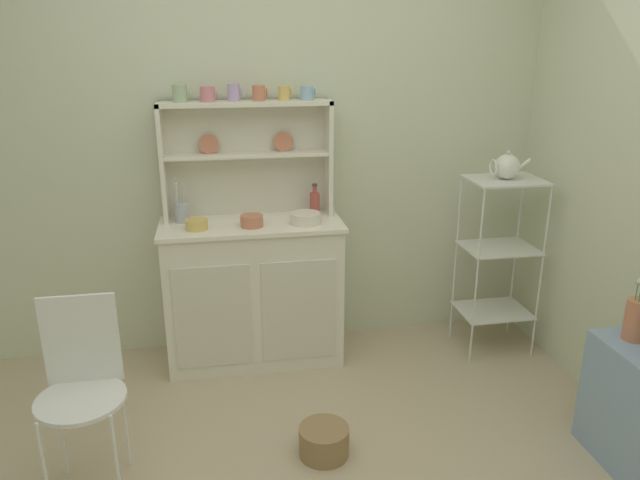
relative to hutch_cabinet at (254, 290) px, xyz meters
The scene contains 20 objects.
wall_back 0.87m from the hutch_cabinet, 58.07° to the left, with size 3.84×0.05×2.50m, color beige.
hutch_cabinet is the anchor object (origin of this frame).
hutch_shelf_unit 0.82m from the hutch_cabinet, 90.00° to the left, with size 0.96×0.18×0.66m.
bakers_rack 1.48m from the hutch_cabinet, ahead, with size 0.42×0.33×1.07m.
side_shelf_blue 2.04m from the hutch_cabinet, 38.25° to the right, with size 0.28×0.48×0.57m, color #849EBC.
wire_chair 1.23m from the hutch_cabinet, 128.73° to the right, with size 0.36×0.36×0.85m.
floor_basket 1.05m from the hutch_cabinet, 75.86° to the right, with size 0.23×0.23×0.14m, color #93754C.
cup_sage_0 1.18m from the hutch_cabinet, 160.46° to the left, with size 0.09×0.08×0.09m.
cup_rose_1 1.14m from the hutch_cabinet, 148.50° to the left, with size 0.09×0.08×0.08m.
cup_lilac_2 1.13m from the hutch_cabinet, 115.41° to the left, with size 0.08×0.07×0.09m.
cup_terracotta_3 1.12m from the hutch_cabinet, 57.63° to the left, with size 0.08×0.07×0.08m.
cup_gold_4 1.14m from the hutch_cabinet, 29.40° to the left, with size 0.08×0.06×0.08m.
cup_sky_5 1.17m from the hutch_cabinet, 19.61° to the left, with size 0.09×0.07×0.08m.
bowl_mixing_large 0.54m from the hutch_cabinet, 166.21° to the right, with size 0.12×0.12×0.06m, color #DBB760.
bowl_floral_medium 0.45m from the hutch_cabinet, 90.00° to the right, with size 0.12×0.12×0.06m, color #C67556.
bowl_cream_small 0.54m from the hutch_cabinet, 13.79° to the right, with size 0.17×0.17×0.06m, color silver.
jam_bottle 0.62m from the hutch_cabinet, 12.85° to the left, with size 0.06×0.06×0.19m.
utensil_jar 0.61m from the hutch_cabinet, 168.33° to the left, with size 0.08×0.08×0.25m.
porcelain_teapot 1.62m from the hutch_cabinet, ahead, with size 0.23×0.14×0.17m.
flower_vase 1.98m from the hutch_cabinet, 35.52° to the right, with size 0.09×0.09×0.33m.
Camera 1 is at (-0.35, -1.88, 1.84)m, focal length 33.69 mm.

